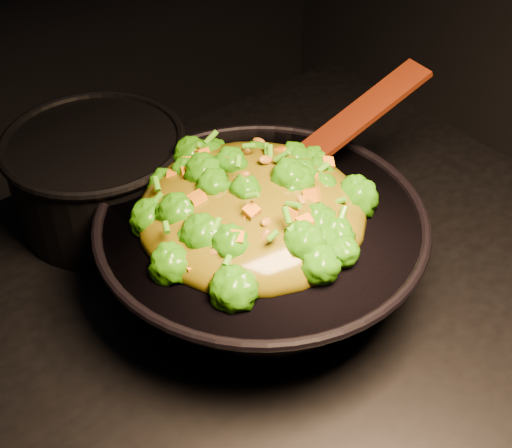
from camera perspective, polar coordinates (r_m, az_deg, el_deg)
wok at (r=0.89m, az=0.41°, el=-2.27°), size 0.48×0.48×0.11m
stir_fry at (r=0.83m, az=-0.40°, el=3.18°), size 0.28×0.28×0.10m
spatula at (r=0.92m, az=6.57°, el=7.32°), size 0.27×0.07×0.11m
back_pot at (r=1.01m, az=-12.44°, el=3.61°), size 0.24×0.24×0.14m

